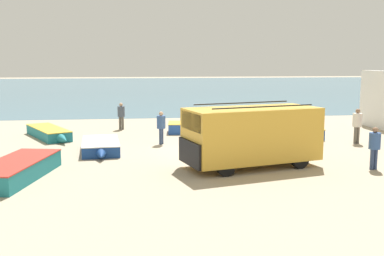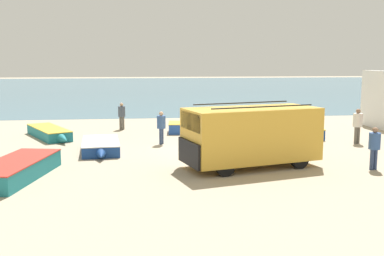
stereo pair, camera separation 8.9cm
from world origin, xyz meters
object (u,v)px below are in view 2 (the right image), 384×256
parked_van (251,134)px  fishing_rowboat_4 (50,133)px  fishing_rowboat_2 (206,127)px  fisherman_1 (161,125)px  fishing_rowboat_3 (18,168)px  fishing_rowboat_5 (101,146)px  fisherman_3 (374,144)px  fishing_rowboat_1 (287,133)px  fisherman_2 (358,123)px  fisherman_0 (122,114)px

parked_van → fishing_rowboat_4: (-8.97, 7.78, -1.00)m
fishing_rowboat_2 → fisherman_1: 4.39m
fishing_rowboat_3 → fishing_rowboat_4: 8.39m
fishing_rowboat_2 → fishing_rowboat_4: fishing_rowboat_2 is taller
fishing_rowboat_4 → fishing_rowboat_5: 5.12m
fishing_rowboat_2 → fishing_rowboat_3: size_ratio=0.93×
fishing_rowboat_2 → fishing_rowboat_5: size_ratio=1.21×
fishing_rowboat_2 → fishing_rowboat_4: (-8.55, -0.78, -0.03)m
parked_van → fisherman_3: bearing=152.6°
parked_van → fishing_rowboat_5: (-5.97, 3.63, -1.01)m
fishing_rowboat_5 → fishing_rowboat_1: bearing=99.7°
fisherman_1 → fishing_rowboat_2: bearing=78.3°
fisherman_1 → fisherman_2: 9.66m
fishing_rowboat_2 → fisherman_2: size_ratio=2.86×
fishing_rowboat_2 → fisherman_2: bearing=-26.5°
fishing_rowboat_2 → fisherman_1: size_ratio=3.06×
fishing_rowboat_3 → fishing_rowboat_5: 4.91m
fishing_rowboat_5 → fisherman_1: fisherman_1 is taller
fishing_rowboat_1 → parked_van: bearing=65.4°
fishing_rowboat_4 → fisherman_0: (3.71, 2.55, 0.69)m
fishing_rowboat_4 → fishing_rowboat_3: bearing=-23.5°
fishing_rowboat_5 → fisherman_1: (2.80, 1.57, 0.71)m
fishing_rowboat_5 → fisherman_3: size_ratio=2.54×
fisherman_0 → fisherman_3: bearing=56.3°
parked_van → fisherman_0: (-5.26, 10.33, -0.31)m
fishing_rowboat_3 → fisherman_0: bearing=-4.9°
fisherman_1 → fishing_rowboat_5: bearing=-123.3°
fishing_rowboat_4 → fisherman_0: size_ratio=3.06×
parked_van → fishing_rowboat_3: bearing=-11.0°
parked_van → fisherman_3: parked_van is taller
parked_van → fisherman_3: (4.46, -0.99, -0.30)m
parked_van → fishing_rowboat_5: bearing=-46.3°
parked_van → fishing_rowboat_5: 7.06m
fishing_rowboat_4 → fisherman_1: fisherman_1 is taller
fisherman_1 → fisherman_3: fisherman_1 is taller
fishing_rowboat_4 → fisherman_3: bearing=29.9°
fishing_rowboat_3 → fishing_rowboat_4: (-0.51, 8.37, -0.05)m
fishing_rowboat_4 → fisherman_2: bearing=50.0°
fishing_rowboat_1 → fishing_rowboat_2: 4.63m
parked_van → fishing_rowboat_3: (-8.46, -0.59, -0.94)m
fishing_rowboat_3 → fishing_rowboat_5: bearing=-19.2°
fisherman_1 → fishing_rowboat_1: bearing=35.3°
fishing_rowboat_1 → fishing_rowboat_5: 9.80m
parked_van → fishing_rowboat_2: size_ratio=1.11×
fishing_rowboat_2 → fishing_rowboat_3: (-8.04, -9.15, 0.03)m
fishing_rowboat_3 → fishing_rowboat_2: bearing=-29.9°
fishing_rowboat_1 → fisherman_1: bearing=13.1°
fishing_rowboat_4 → fisherman_2: 15.84m
fishing_rowboat_4 → fisherman_1: (5.81, -2.58, 0.70)m
fishing_rowboat_5 → fishing_rowboat_3: bearing=-35.6°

